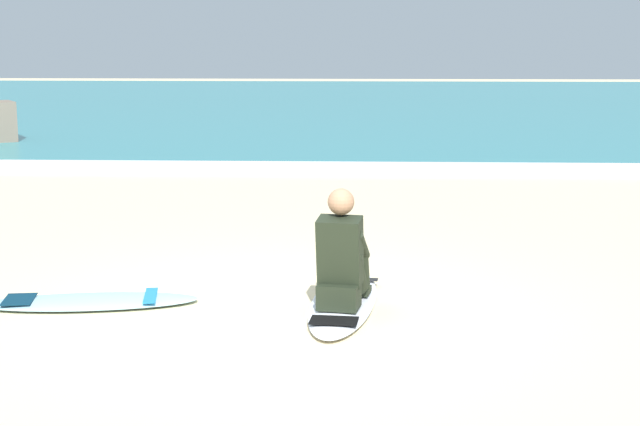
# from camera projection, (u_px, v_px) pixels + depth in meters

# --- Properties ---
(ground_plane) EXTENTS (80.00, 80.00, 0.00)m
(ground_plane) POSITION_uv_depth(u_px,v_px,m) (282.00, 312.00, 7.79)
(ground_plane) COLOR beige
(sea) EXTENTS (80.00, 28.00, 0.10)m
(sea) POSITION_uv_depth(u_px,v_px,m) (340.00, 106.00, 29.10)
(sea) COLOR teal
(sea) RESTS_ON ground
(breaking_foam) EXTENTS (80.00, 0.90, 0.11)m
(breaking_foam) POSITION_uv_depth(u_px,v_px,m) (322.00, 168.00, 15.64)
(breaking_foam) COLOR white
(breaking_foam) RESTS_ON ground
(surfboard_main) EXTENTS (0.71, 2.15, 0.08)m
(surfboard_main) POSITION_uv_depth(u_px,v_px,m) (344.00, 301.00, 7.98)
(surfboard_main) COLOR silver
(surfboard_main) RESTS_ON ground
(surfer_seated) EXTENTS (0.45, 0.75, 0.95)m
(surfer_seated) POSITION_uv_depth(u_px,v_px,m) (342.00, 260.00, 7.69)
(surfer_seated) COLOR black
(surfer_seated) RESTS_ON surfboard_main
(surfboard_spare_near) EXTENTS (1.83, 0.78, 0.08)m
(surfboard_spare_near) POSITION_uv_depth(u_px,v_px,m) (90.00, 302.00, 7.97)
(surfboard_spare_near) COLOR #9ED1E5
(surfboard_spare_near) RESTS_ON ground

